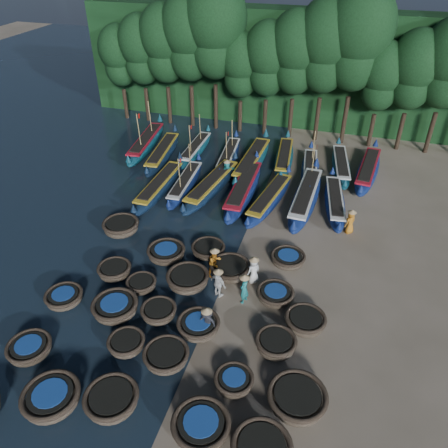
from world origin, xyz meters
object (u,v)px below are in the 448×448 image
(coracle_11, at_px, (115,307))
(long_boat_6, at_px, (270,198))
(coracle_23, at_px, (230,269))
(long_boat_5, at_px, (243,189))
(coracle_7, at_px, (166,356))
(fisherman_2, at_px, (215,262))
(long_boat_4, at_px, (212,185))
(long_boat_13, at_px, (252,161))
(coracle_12, at_px, (159,312))
(long_boat_12, at_px, (228,156))
(long_boat_3, at_px, (185,183))
(fisherman_0, at_px, (254,270))
(fisherman_6, at_px, (351,221))
(coracle_20, at_px, (121,227))
(coracle_2, at_px, (112,400))
(long_boat_2, at_px, (160,186))
(coracle_19, at_px, (305,321))
(long_boat_17, at_px, (368,170))
(coracle_22, at_px, (208,249))
(long_boat_16, at_px, (341,165))
(long_boat_9, at_px, (146,143))
(coracle_5, at_px, (30,348))
(coracle_15, at_px, (115,270))
(fisherman_1, at_px, (244,288))
(fisherman_4, at_px, (218,283))
(coracle_10, at_px, (64,297))
(coracle_8, at_px, (234,381))
(coracle_16, at_px, (142,284))
(coracle_1, at_px, (51,398))
(coracle_24, at_px, (288,258))
(coracle_21, at_px, (166,252))
(long_boat_11, at_px, (195,149))
(long_boat_14, at_px, (284,158))
(coracle_3, at_px, (201,426))
(coracle_9, at_px, (297,399))
(long_boat_7, at_px, (306,197))
(long_boat_8, at_px, (335,201))
(fisherman_3, at_px, (207,321))
(fisherman_5, at_px, (227,171))
(coracle_18, at_px, (275,294))

(coracle_11, height_order, long_boat_6, long_boat_6)
(coracle_23, height_order, long_boat_5, long_boat_5)
(coracle_7, xyz_separation_m, fisherman_2, (0.30, 6.11, 0.51))
(long_boat_4, relative_size, long_boat_13, 0.94)
(coracle_12, distance_m, long_boat_12, 17.24)
(long_boat_3, xyz_separation_m, fisherman_0, (6.99, -8.23, 0.36))
(coracle_11, xyz_separation_m, fisherman_6, (10.56, 10.32, 0.38))
(fisherman_6, bearing_deg, coracle_20, -35.05)
(long_boat_13, bearing_deg, long_boat_12, 166.93)
(coracle_2, relative_size, long_boat_2, 0.32)
(coracle_19, height_order, long_boat_17, long_boat_17)
(coracle_22, distance_m, long_boat_4, 7.10)
(long_boat_16, bearing_deg, long_boat_4, -153.51)
(coracle_11, distance_m, long_boat_9, 19.03)
(coracle_5, relative_size, coracle_22, 1.04)
(coracle_5, bearing_deg, coracle_15, 79.36)
(fisherman_1, relative_size, fisherman_4, 0.99)
(coracle_10, xyz_separation_m, long_boat_13, (5.61, 17.05, 0.24))
(coracle_8, xyz_separation_m, long_boat_4, (-5.74, 14.88, 0.21))
(coracle_7, bearing_deg, long_boat_16, 73.69)
(coracle_16, bearing_deg, coracle_1, -93.89)
(coracle_24, distance_m, fisherman_1, 3.99)
(coracle_21, bearing_deg, coracle_20, 157.33)
(long_boat_16, bearing_deg, fisherman_2, -119.63)
(coracle_10, xyz_separation_m, long_boat_11, (0.57, 18.05, 0.12))
(coracle_7, height_order, long_boat_14, long_boat_14)
(long_boat_12, relative_size, fisherman_1, 3.94)
(coracle_3, height_order, long_boat_16, long_boat_16)
(coracle_21, relative_size, fisherman_6, 1.36)
(long_boat_4, relative_size, fisherman_4, 4.55)
(coracle_10, height_order, long_boat_9, long_boat_9)
(coracle_20, bearing_deg, coracle_12, -49.11)
(coracle_16, relative_size, coracle_24, 0.83)
(coracle_2, distance_m, long_boat_5, 17.19)
(coracle_7, distance_m, coracle_9, 5.80)
(coracle_19, height_order, long_boat_7, long_boat_7)
(coracle_7, xyz_separation_m, coracle_10, (-6.34, 1.88, -0.01))
(coracle_23, relative_size, fisherman_6, 1.35)
(long_boat_8, relative_size, long_boat_12, 1.00)
(long_boat_7, bearing_deg, fisherman_3, -100.11)
(coracle_9, bearing_deg, coracle_10, 168.89)
(coracle_7, distance_m, coracle_8, 3.18)
(long_boat_8, bearing_deg, long_boat_13, 140.51)
(long_boat_13, bearing_deg, long_boat_14, 35.03)
(coracle_20, relative_size, long_boat_6, 0.29)
(coracle_16, distance_m, long_boat_3, 10.57)
(coracle_11, bearing_deg, long_boat_3, 94.88)
(coracle_2, height_order, fisherman_2, fisherman_2)
(coracle_16, relative_size, fisherman_5, 0.98)
(coracle_18, height_order, long_boat_14, long_boat_14)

